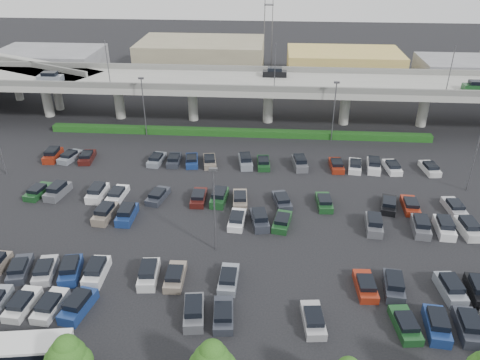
% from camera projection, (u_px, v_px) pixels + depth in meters
% --- Properties ---
extents(ground, '(280.00, 280.00, 0.00)m').
position_uv_depth(ground, '(223.00, 212.00, 59.80)').
color(ground, black).
extents(overpass, '(150.00, 13.00, 15.80)m').
position_uv_depth(overpass, '(240.00, 85.00, 84.56)').
color(overpass, '#97978F').
rests_on(overpass, ground).
extents(hedge, '(66.00, 1.60, 1.10)m').
position_uv_depth(hedge, '(238.00, 133.00, 81.47)').
color(hedge, '#123A11').
rests_on(hedge, ground).
extents(shuttle_bus, '(7.67, 3.59, 2.37)m').
position_uv_depth(shuttle_bus, '(26.00, 351.00, 38.46)').
color(shuttle_bus, white).
rests_on(shuttle_bus, ground).
extents(parked_cars, '(62.92, 36.68, 1.67)m').
position_uv_depth(parked_cars, '(221.00, 226.00, 55.71)').
color(parked_cars, '#411411').
rests_on(parked_cars, ground).
extents(light_poles, '(66.90, 48.38, 10.30)m').
position_uv_depth(light_poles, '(191.00, 160.00, 58.86)').
color(light_poles, '#525257').
rests_on(light_poles, ground).
extents(distant_buildings, '(138.00, 24.00, 9.00)m').
position_uv_depth(distant_buildings, '(302.00, 62.00, 111.45)').
color(distant_buildings, slate).
rests_on(distant_buildings, ground).
extents(comm_tower, '(2.40, 2.40, 30.00)m').
position_uv_depth(comm_tower, '(269.00, 2.00, 117.05)').
color(comm_tower, '#525257').
rests_on(comm_tower, ground).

